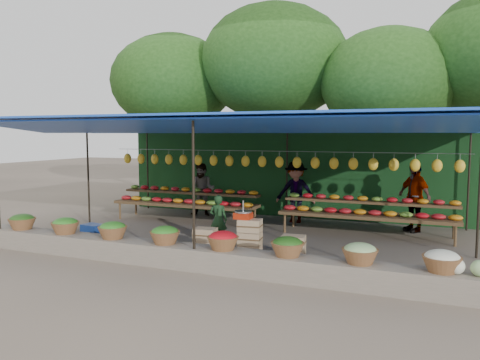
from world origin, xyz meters
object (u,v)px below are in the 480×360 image
at_px(vendor_seated, 218,220).
at_px(blue_crate_front, 68,243).
at_px(weighing_scale, 243,214).
at_px(blue_crate_back, 93,230).
at_px(crate_counter, 249,242).

bearing_deg(vendor_seated, blue_crate_front, 22.95).
bearing_deg(weighing_scale, blue_crate_back, 175.23).
height_order(weighing_scale, blue_crate_front, weighing_scale).
relative_size(weighing_scale, blue_crate_back, 0.75).
bearing_deg(crate_counter, blue_crate_back, 175.37).
bearing_deg(weighing_scale, crate_counter, -0.00).
xyz_separation_m(crate_counter, vendor_seated, (-1.02, 0.74, 0.25)).
bearing_deg(blue_crate_front, vendor_seated, 16.60).
height_order(weighing_scale, blue_crate_back, weighing_scale).
xyz_separation_m(crate_counter, weighing_scale, (-0.12, 0.00, 0.55)).
height_order(blue_crate_front, blue_crate_back, blue_crate_front).
distance_m(crate_counter, weighing_scale, 0.56).
relative_size(crate_counter, blue_crate_back, 4.82).
distance_m(blue_crate_front, blue_crate_back, 1.35).
distance_m(crate_counter, vendor_seated, 1.28).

